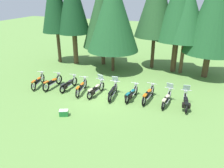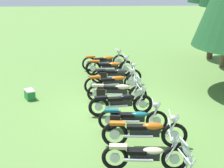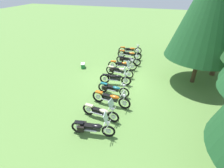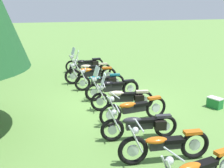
# 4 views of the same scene
# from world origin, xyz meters

# --- Properties ---
(ground_plane) EXTENTS (80.00, 80.00, 0.00)m
(ground_plane) POSITION_xyz_m (0.00, 0.00, 0.00)
(ground_plane) COLOR #608C42
(motorcycle_0) EXTENTS (0.79, 2.25, 1.01)m
(motorcycle_0) POSITION_xyz_m (-5.57, -0.46, 0.45)
(motorcycle_0) COLOR black
(motorcycle_0) RESTS_ON ground_plane
(motorcycle_1) EXTENTS (0.72, 2.32, 1.03)m
(motorcycle_1) POSITION_xyz_m (-4.36, -0.25, 0.45)
(motorcycle_1) COLOR black
(motorcycle_1) RESTS_ON ground_plane
(motorcycle_2) EXTENTS (0.61, 2.22, 0.99)m
(motorcycle_2) POSITION_xyz_m (-3.05, -0.10, 0.43)
(motorcycle_2) COLOR black
(motorcycle_2) RESTS_ON ground_plane
(motorcycle_3) EXTENTS (0.72, 2.36, 1.02)m
(motorcycle_3) POSITION_xyz_m (-1.84, -0.25, 0.46)
(motorcycle_3) COLOR black
(motorcycle_3) RESTS_ON ground_plane
(motorcycle_4) EXTENTS (0.77, 2.26, 1.35)m
(motorcycle_4) POSITION_xyz_m (-0.69, -0.22, 0.46)
(motorcycle_4) COLOR black
(motorcycle_4) RESTS_ON ground_plane
(motorcycle_5) EXTENTS (0.73, 2.25, 1.36)m
(motorcycle_5) POSITION_xyz_m (0.58, -0.10, 0.47)
(motorcycle_5) COLOR black
(motorcycle_5) RESTS_ON ground_plane
(motorcycle_6) EXTENTS (0.66, 2.16, 0.99)m
(motorcycle_6) POSITION_xyz_m (1.88, 0.08, 0.43)
(motorcycle_6) COLOR black
(motorcycle_6) RESTS_ON ground_plane
(motorcycle_7) EXTENTS (0.70, 2.41, 1.03)m
(motorcycle_7) POSITION_xyz_m (3.01, 0.35, 0.47)
(motorcycle_7) COLOR black
(motorcycle_7) RESTS_ON ground_plane
(motorcycle_8) EXTENTS (0.64, 2.14, 1.34)m
(motorcycle_8) POSITION_xyz_m (4.27, 0.18, 0.44)
(motorcycle_8) COLOR black
(motorcycle_8) RESTS_ON ground_plane
(picnic_cooler) EXTENTS (0.61, 0.50, 0.39)m
(picnic_cooler) POSITION_xyz_m (-1.25, -3.53, 0.19)
(picnic_cooler) COLOR #1E7233
(picnic_cooler) RESTS_ON ground_plane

